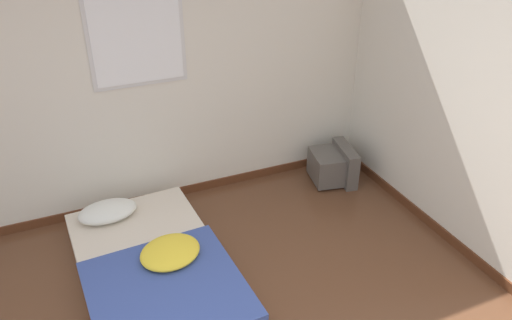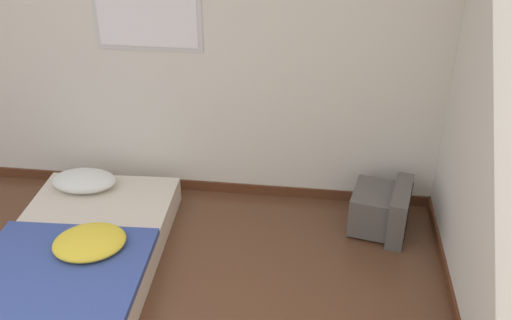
{
  "view_description": "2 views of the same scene",
  "coord_description": "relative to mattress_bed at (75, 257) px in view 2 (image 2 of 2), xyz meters",
  "views": [
    {
      "loc": [
        -0.56,
        -1.6,
        2.89
      ],
      "look_at": [
        0.92,
        1.81,
        0.78
      ],
      "focal_mm": 35.0,
      "sensor_mm": 36.0,
      "label": 1
    },
    {
      "loc": [
        1.57,
        -1.42,
        2.67
      ],
      "look_at": [
        1.12,
        1.98,
        0.75
      ],
      "focal_mm": 40.0,
      "sensor_mm": 36.0,
      "label": 2
    }
  ],
  "objects": [
    {
      "name": "crt_tv",
      "position": [
        2.16,
        0.8,
        0.05
      ],
      "size": [
        0.51,
        0.55,
        0.39
      ],
      "color": "#56514C",
      "rests_on": "ground_plane"
    },
    {
      "name": "wall_back",
      "position": [
        0.1,
        1.22,
        1.16
      ],
      "size": [
        7.37,
        0.08,
        2.6
      ],
      "color": "silver",
      "rests_on": "ground_plane"
    },
    {
      "name": "mattress_bed",
      "position": [
        0.0,
        0.0,
        0.0
      ],
      "size": [
        1.2,
        2.01,
        0.36
      ],
      "color": "beige",
      "rests_on": "ground_plane"
    }
  ]
}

